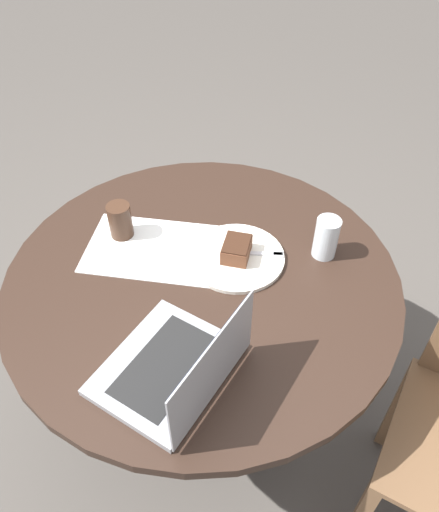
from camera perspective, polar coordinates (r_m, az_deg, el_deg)
ground_plane at (r=1.94m, az=-1.46°, el=-16.79°), size 12.00×12.00×0.00m
dining_table at (r=1.47m, az=-1.86°, el=-6.12°), size 1.07×1.07×0.72m
paper_document at (r=1.43m, az=-7.36°, el=0.84°), size 0.44×0.35×0.00m
plate at (r=1.39m, az=1.95°, el=-0.12°), size 0.27×0.27×0.01m
cake_slice at (r=1.37m, az=1.96°, el=0.78°), size 0.09×0.11×0.05m
fork at (r=1.39m, az=4.55°, el=0.29°), size 0.17×0.08×0.00m
coffee_glass at (r=1.46m, az=-11.28°, el=3.95°), size 0.07×0.07×0.11m
water_glass at (r=1.40m, az=12.10°, el=2.06°), size 0.07×0.07×0.12m
laptop at (r=1.13m, az=-4.98°, el=-12.61°), size 0.29×0.34×0.21m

